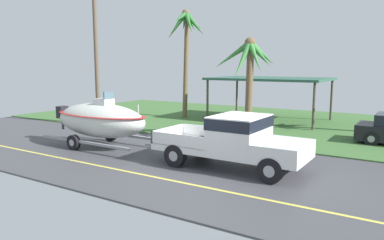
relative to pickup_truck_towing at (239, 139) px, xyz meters
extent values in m
cube|color=#424247|center=(-0.98, -0.50, -1.07)|extent=(36.00, 8.00, 0.06)
cube|color=#3D6633|center=(-0.98, 10.50, -1.04)|extent=(36.00, 14.00, 0.11)
cube|color=#DBCC4C|center=(-0.98, -2.30, -1.03)|extent=(34.20, 0.12, 0.01)
cube|color=silver|center=(-0.34, 0.00, -0.41)|extent=(5.33, 2.07, 0.22)
cube|color=silver|center=(1.58, 0.00, -0.11)|extent=(1.49, 2.07, 0.38)
cube|color=silver|center=(0.03, 0.00, 0.26)|extent=(1.60, 2.07, 1.12)
cube|color=black|center=(0.03, 0.00, 0.60)|extent=(1.62, 2.09, 0.38)
cube|color=#9D9D9D|center=(-1.89, 0.00, -0.28)|extent=(2.24, 2.07, 0.04)
cube|color=silver|center=(-1.89, 0.99, -0.07)|extent=(2.24, 0.08, 0.45)
cube|color=silver|center=(-1.89, -0.99, -0.07)|extent=(2.24, 0.08, 0.45)
cube|color=silver|center=(-2.97, 0.00, -0.07)|extent=(0.08, 2.07, 0.45)
cube|color=#333338|center=(-3.07, 0.00, -0.47)|extent=(0.12, 1.86, 0.16)
sphere|color=#B2B2B7|center=(-3.19, 0.00, -0.42)|extent=(0.10, 0.10, 0.10)
cylinder|color=black|center=(1.51, 0.92, -0.64)|extent=(0.80, 0.28, 0.80)
cylinder|color=#9E9EA3|center=(1.51, 0.92, -0.64)|extent=(0.36, 0.29, 0.36)
cylinder|color=black|center=(1.51, -0.92, -0.64)|extent=(0.80, 0.28, 0.80)
cylinder|color=#9E9EA3|center=(1.51, -0.92, -0.64)|extent=(0.36, 0.29, 0.36)
cylinder|color=black|center=(-2.00, 0.92, -0.64)|extent=(0.80, 0.28, 0.80)
cylinder|color=#9E9EA3|center=(-2.00, 0.92, -0.64)|extent=(0.36, 0.29, 0.36)
cylinder|color=black|center=(-2.00, -0.92, -0.64)|extent=(0.80, 0.28, 0.80)
cylinder|color=#9E9EA3|center=(-2.00, -0.92, -0.64)|extent=(0.36, 0.29, 0.36)
cube|color=gray|center=(-3.64, 0.00, -0.66)|extent=(0.90, 0.10, 0.08)
cube|color=gray|center=(-6.61, 1.02, -0.66)|extent=(5.05, 0.12, 0.10)
cube|color=gray|center=(-6.61, -1.02, -0.66)|extent=(5.05, 0.12, 0.10)
cylinder|color=black|center=(-7.12, 1.08, -0.72)|extent=(0.64, 0.22, 0.64)
cylinder|color=#9E9EA3|center=(-7.12, 1.08, -0.72)|extent=(0.29, 0.23, 0.29)
cylinder|color=black|center=(-7.12, -1.08, -0.72)|extent=(0.64, 0.22, 0.64)
cylinder|color=#9E9EA3|center=(-7.12, -1.08, -0.72)|extent=(0.29, 0.23, 0.29)
ellipsoid|color=silver|center=(-6.61, 0.00, 0.14)|extent=(4.79, 1.96, 1.48)
ellipsoid|color=#B22626|center=(-6.61, 0.00, 0.40)|extent=(4.88, 2.00, 0.12)
cube|color=silver|center=(-6.37, 0.00, 0.76)|extent=(0.70, 0.60, 0.65)
cube|color=slate|center=(-6.07, 0.00, 1.23)|extent=(0.06, 0.56, 0.36)
cube|color=black|center=(-9.13, 0.00, 0.32)|extent=(0.36, 0.44, 0.56)
cylinder|color=#4C4C51|center=(-9.13, 0.00, -0.09)|extent=(0.12, 0.12, 0.82)
cylinder|color=silver|center=(-4.46, 0.00, 0.68)|extent=(0.04, 0.04, 0.50)
cylinder|color=black|center=(3.40, 8.12, -0.71)|extent=(0.66, 0.22, 0.66)
cylinder|color=#9E9EA3|center=(3.40, 8.12, -0.71)|extent=(0.30, 0.23, 0.30)
cylinder|color=black|center=(3.40, 6.46, -0.71)|extent=(0.66, 0.22, 0.66)
cylinder|color=#9E9EA3|center=(3.40, 6.46, -0.71)|extent=(0.30, 0.23, 0.30)
cylinder|color=#4C4238|center=(0.21, 13.21, 0.27)|extent=(0.14, 0.14, 2.62)
cylinder|color=#4C4238|center=(0.21, 8.94, 0.27)|extent=(0.14, 0.14, 2.62)
cylinder|color=#4C4238|center=(-6.40, 13.21, 0.27)|extent=(0.14, 0.14, 2.62)
cylinder|color=#4C4238|center=(-6.40, 8.94, 0.27)|extent=(0.14, 0.14, 2.62)
cube|color=#2D5647|center=(-3.09, 11.07, 1.65)|extent=(7.11, 4.77, 0.14)
cylinder|color=brown|center=(-1.68, 4.62, 1.23)|extent=(0.33, 0.49, 4.55)
cone|color=#387A38|center=(-1.21, 4.69, 2.99)|extent=(1.28, 0.57, 1.30)
cone|color=#387A38|center=(-1.33, 5.28, 3.02)|extent=(1.06, 1.63, 1.25)
cone|color=#387A38|center=(-1.85, 5.14, 2.76)|extent=(0.85, 1.50, 1.75)
cone|color=#387A38|center=(-2.61, 4.89, 3.03)|extent=(2.08, 0.86, 1.21)
cone|color=#387A38|center=(-2.42, 4.34, 2.95)|extent=(1.78, 0.93, 1.37)
cone|color=#387A38|center=(-1.70, 3.90, 2.76)|extent=(0.42, 1.73, 1.75)
cone|color=#387A38|center=(-1.13, 3.95, 2.87)|extent=(1.43, 1.67, 1.50)
sphere|color=brown|center=(-1.68, 4.62, 3.50)|extent=(0.52, 0.52, 0.52)
cylinder|color=brown|center=(-8.33, 9.40, 2.40)|extent=(0.31, 0.66, 6.88)
cone|color=#2D6B2D|center=(-7.66, 9.40, 5.12)|extent=(1.64, 0.42, 1.72)
cone|color=#2D6B2D|center=(-8.00, 9.80, 5.34)|extent=(1.07, 1.18, 1.24)
cone|color=#2D6B2D|center=(-8.34, 9.97, 5.33)|extent=(0.32, 1.33, 1.23)
cone|color=#2D6B2D|center=(-8.81, 9.97, 5.37)|extent=(1.33, 1.48, 1.21)
cone|color=#2D6B2D|center=(-9.05, 9.41, 5.05)|extent=(1.70, 0.36, 1.80)
cone|color=#2D6B2D|center=(-8.69, 9.08, 5.20)|extent=(1.25, 1.19, 1.53)
cone|color=#2D6B2D|center=(-8.30, 8.77, 5.51)|extent=(0.39, 1.44, 0.96)
cone|color=#2D6B2D|center=(-7.84, 9.03, 5.16)|extent=(1.41, 1.21, 1.61)
sphere|color=brown|center=(-8.33, 9.40, 5.84)|extent=(0.50, 0.50, 0.50)
cylinder|color=brown|center=(-11.12, 4.15, 3.40)|extent=(0.24, 0.24, 8.86)
camera|label=1|loc=(5.32, -11.37, 2.53)|focal=34.79mm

